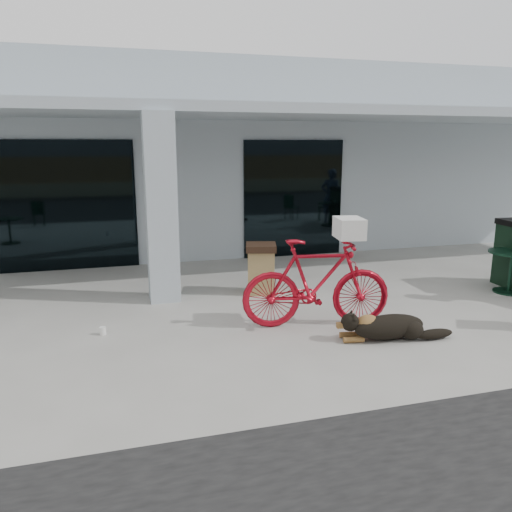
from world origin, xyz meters
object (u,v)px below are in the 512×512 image
object	(u,v)px
bicycle	(317,283)
dog	(389,325)
trash_receptacle	(261,269)
cafe_table_far	(510,272)

from	to	relation	value
bicycle	dog	xyz separation A→B (m)	(0.76, -0.76, -0.45)
dog	trash_receptacle	bearing A→B (deg)	122.19
dog	trash_receptacle	size ratio (longest dim) A/B	1.34
dog	cafe_table_far	bearing A→B (deg)	32.90
dog	cafe_table_far	world-z (taller)	cafe_table_far
dog	cafe_table_far	size ratio (longest dim) A/B	1.48
dog	cafe_table_far	xyz separation A→B (m)	(3.22, 1.38, 0.18)
dog	bicycle	bearing A→B (deg)	144.97
dog	trash_receptacle	xyz separation A→B (m)	(-1.07, 2.58, 0.25)
bicycle	dog	world-z (taller)	bicycle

